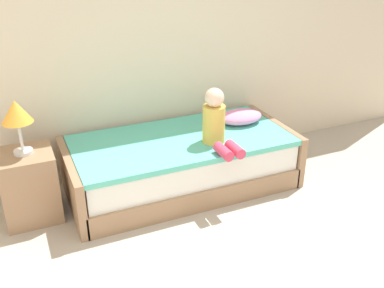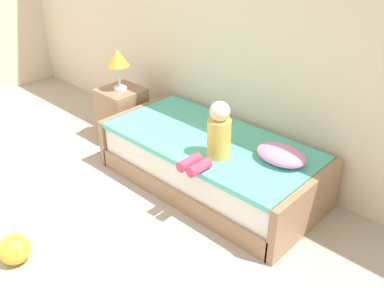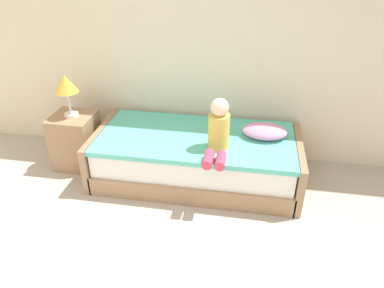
# 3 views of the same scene
# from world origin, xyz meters

# --- Properties ---
(wall_rear) EXTENTS (7.20, 0.10, 2.90)m
(wall_rear) POSITION_xyz_m (0.00, 2.60, 1.45)
(wall_rear) COLOR beige
(wall_rear) RESTS_ON ground
(bed) EXTENTS (2.11, 1.00, 0.50)m
(bed) POSITION_xyz_m (0.22, 2.00, 0.25)
(bed) COLOR #997556
(bed) RESTS_ON ground
(nightstand) EXTENTS (0.44, 0.44, 0.60)m
(nightstand) POSITION_xyz_m (-1.13, 2.04, 0.30)
(nightstand) COLOR #997556
(nightstand) RESTS_ON ground
(table_lamp) EXTENTS (0.24, 0.24, 0.45)m
(table_lamp) POSITION_xyz_m (-1.13, 2.04, 0.94)
(table_lamp) COLOR silver
(table_lamp) RESTS_ON nightstand
(child_figure) EXTENTS (0.20, 0.51, 0.50)m
(child_figure) POSITION_xyz_m (0.46, 1.77, 0.70)
(child_figure) COLOR gold
(child_figure) RESTS_ON bed
(pillow) EXTENTS (0.44, 0.30, 0.13)m
(pillow) POSITION_xyz_m (0.90, 2.10, 0.56)
(pillow) COLOR #EA8CC6
(pillow) RESTS_ON bed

